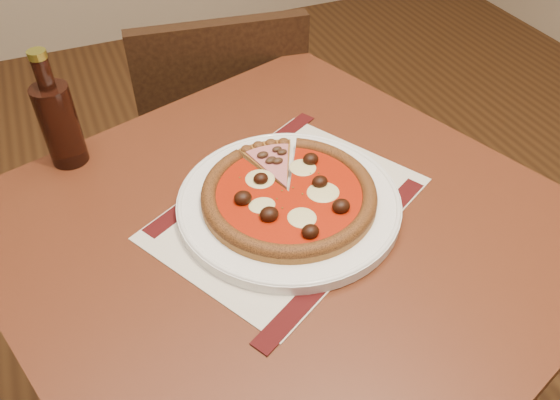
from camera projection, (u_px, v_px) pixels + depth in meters
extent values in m
cube|color=maroon|center=(285.00, 232.00, 0.85)|extent=(1.01, 1.01, 0.04)
cylinder|color=maroon|center=(534.00, 377.00, 1.07)|extent=(0.05, 0.05, 0.71)
cylinder|color=maroon|center=(45.00, 347.00, 1.12)|extent=(0.05, 0.05, 0.71)
cylinder|color=maroon|center=(296.00, 197.00, 1.46)|extent=(0.05, 0.05, 0.71)
cube|color=black|center=(218.00, 140.00, 1.57)|extent=(0.44, 0.44, 0.04)
cylinder|color=black|center=(262.00, 154.00, 1.86)|extent=(0.03, 0.03, 0.39)
cylinder|color=black|center=(162.00, 171.00, 1.80)|extent=(0.03, 0.03, 0.39)
cylinder|color=black|center=(290.00, 221.00, 1.62)|extent=(0.03, 0.03, 0.39)
cylinder|color=black|center=(176.00, 244.00, 1.56)|extent=(0.03, 0.03, 0.39)
cube|color=black|center=(224.00, 106.00, 1.29)|extent=(0.40, 0.09, 0.41)
cube|color=beige|center=(289.00, 207.00, 0.86)|extent=(0.49, 0.44, 0.00)
cylinder|color=white|center=(289.00, 203.00, 0.85)|extent=(0.35, 0.35, 0.02)
cylinder|color=#976024|center=(289.00, 196.00, 0.84)|extent=(0.27, 0.27, 0.01)
torus|color=brown|center=(289.00, 193.00, 0.83)|extent=(0.27, 0.27, 0.02)
cylinder|color=#A11D07|center=(289.00, 192.00, 0.83)|extent=(0.23, 0.23, 0.00)
ellipsoid|color=beige|center=(262.00, 178.00, 0.85)|extent=(0.05, 0.04, 0.01)
ellipsoid|color=beige|center=(246.00, 212.00, 0.79)|extent=(0.05, 0.04, 0.01)
ellipsoid|color=beige|center=(300.00, 212.00, 0.80)|extent=(0.05, 0.04, 0.01)
ellipsoid|color=beige|center=(342.00, 191.00, 0.83)|extent=(0.05, 0.04, 0.01)
ellipsoid|color=beige|center=(300.00, 171.00, 0.86)|extent=(0.05, 0.04, 0.01)
ellipsoid|color=black|center=(255.00, 172.00, 0.84)|extent=(0.03, 0.02, 0.02)
ellipsoid|color=black|center=(231.00, 196.00, 0.80)|extent=(0.03, 0.02, 0.02)
ellipsoid|color=black|center=(270.00, 208.00, 0.78)|extent=(0.03, 0.02, 0.02)
ellipsoid|color=black|center=(309.00, 224.00, 0.76)|extent=(0.03, 0.02, 0.02)
ellipsoid|color=black|center=(326.00, 196.00, 0.80)|extent=(0.03, 0.02, 0.02)
ellipsoid|color=black|center=(344.00, 172.00, 0.84)|extent=(0.03, 0.02, 0.02)
ellipsoid|color=black|center=(306.00, 162.00, 0.86)|extent=(0.03, 0.02, 0.02)
ellipsoid|color=#3B2315|center=(284.00, 165.00, 0.87)|extent=(0.02, 0.01, 0.01)
ellipsoid|color=#3B2315|center=(277.00, 150.00, 0.90)|extent=(0.02, 0.01, 0.01)
ellipsoid|color=#3B2315|center=(278.00, 165.00, 0.87)|extent=(0.02, 0.01, 0.01)
ellipsoid|color=#3B2315|center=(268.00, 152.00, 0.90)|extent=(0.02, 0.01, 0.01)
ellipsoid|color=#3B2315|center=(273.00, 167.00, 0.87)|extent=(0.02, 0.01, 0.01)
ellipsoid|color=#3B2315|center=(259.00, 154.00, 0.90)|extent=(0.02, 0.01, 0.01)
cylinder|color=#33140C|center=(60.00, 125.00, 0.90)|extent=(0.06, 0.06, 0.14)
cylinder|color=#33140C|center=(44.00, 76.00, 0.84)|extent=(0.03, 0.03, 0.06)
cylinder|color=olive|center=(37.00, 54.00, 0.81)|extent=(0.03, 0.03, 0.01)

